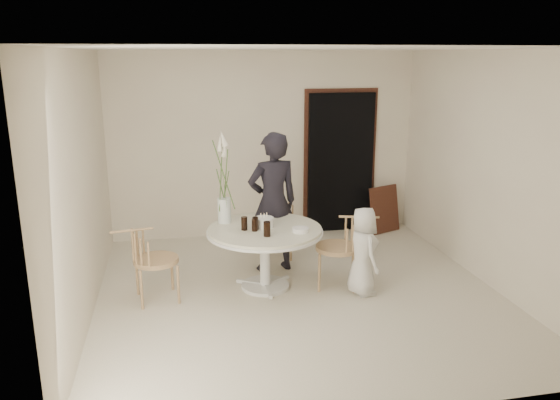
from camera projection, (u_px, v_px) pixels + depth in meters
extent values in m
plane|color=silver|center=(299.00, 293.00, 6.23)|extent=(4.50, 4.50, 0.00)
plane|color=white|center=(302.00, 49.00, 5.53)|extent=(4.50, 4.50, 0.00)
plane|color=#F3EACC|center=(265.00, 145.00, 8.01)|extent=(4.50, 0.00, 4.50)
plane|color=#F3EACC|center=(376.00, 249.00, 3.75)|extent=(4.50, 0.00, 4.50)
plane|color=#F3EACC|center=(82.00, 188.00, 5.45)|extent=(0.00, 4.50, 4.50)
plane|color=#F3EACC|center=(489.00, 170.00, 6.31)|extent=(0.00, 4.50, 4.50)
cube|color=black|center=(340.00, 163.00, 8.25)|extent=(1.00, 0.10, 2.10)
cube|color=#502F1B|center=(340.00, 159.00, 8.27)|extent=(1.12, 0.03, 2.22)
cylinder|color=silver|center=(265.00, 286.00, 6.40)|extent=(0.56, 0.56, 0.04)
cylinder|color=silver|center=(265.00, 260.00, 6.31)|extent=(0.12, 0.12, 0.65)
cylinder|color=silver|center=(265.00, 232.00, 6.22)|extent=(1.33, 1.33, 0.03)
cylinder|color=beige|center=(265.00, 230.00, 6.22)|extent=(1.30, 1.30, 0.04)
cube|color=#502F1B|center=(384.00, 209.00, 8.33)|extent=(0.55, 0.35, 0.71)
cylinder|color=tan|center=(264.00, 246.00, 7.18)|extent=(0.03, 0.03, 0.40)
cylinder|color=tan|center=(291.00, 246.00, 7.17)|extent=(0.03, 0.03, 0.40)
cylinder|color=tan|center=(265.00, 237.00, 7.53)|extent=(0.03, 0.03, 0.40)
cylinder|color=tan|center=(291.00, 237.00, 7.52)|extent=(0.03, 0.03, 0.40)
cylinder|color=tan|center=(278.00, 226.00, 7.29)|extent=(0.45, 0.45, 0.04)
cylinder|color=tan|center=(320.00, 261.00, 6.61)|extent=(0.03, 0.03, 0.45)
cylinder|color=tan|center=(319.00, 273.00, 6.22)|extent=(0.03, 0.03, 0.45)
cylinder|color=tan|center=(353.00, 262.00, 6.57)|extent=(0.03, 0.03, 0.45)
cylinder|color=tan|center=(354.00, 275.00, 6.19)|extent=(0.03, 0.03, 0.45)
cylinder|color=tan|center=(337.00, 248.00, 6.33)|extent=(0.50, 0.50, 0.05)
cylinder|color=tan|center=(178.00, 285.00, 5.93)|extent=(0.03, 0.03, 0.44)
cylinder|color=tan|center=(172.00, 272.00, 6.28)|extent=(0.03, 0.03, 0.44)
cylinder|color=tan|center=(142.00, 290.00, 5.79)|extent=(0.03, 0.03, 0.44)
cylinder|color=tan|center=(137.00, 277.00, 6.15)|extent=(0.03, 0.03, 0.44)
cylinder|color=tan|center=(156.00, 260.00, 5.97)|extent=(0.49, 0.49, 0.05)
imported|color=black|center=(273.00, 203.00, 6.72)|extent=(0.70, 0.53, 1.75)
imported|color=silver|center=(363.00, 251.00, 6.12)|extent=(0.39, 0.54, 1.01)
cylinder|color=silver|center=(264.00, 222.00, 6.25)|extent=(0.22, 0.22, 0.11)
cylinder|color=beige|center=(264.00, 216.00, 6.23)|extent=(0.01, 0.01, 0.05)
cylinder|color=beige|center=(267.00, 215.00, 6.26)|extent=(0.01, 0.01, 0.05)
cylinder|color=beige|center=(261.00, 215.00, 6.24)|extent=(0.01, 0.01, 0.05)
cylinder|color=black|center=(255.00, 223.00, 6.14)|extent=(0.08, 0.08, 0.15)
cylinder|color=black|center=(267.00, 229.00, 5.91)|extent=(0.08, 0.08, 0.16)
cylinder|color=black|center=(244.00, 223.00, 6.12)|extent=(0.08, 0.08, 0.15)
cylinder|color=black|center=(255.00, 225.00, 6.09)|extent=(0.07, 0.07, 0.14)
cylinder|color=white|center=(301.00, 230.00, 6.07)|extent=(0.19, 0.19, 0.05)
cylinder|color=white|center=(224.00, 210.00, 6.38)|extent=(0.16, 0.16, 0.29)
cylinder|color=#476B2E|center=(226.00, 180.00, 6.31)|extent=(0.01, 0.01, 0.73)
cone|color=white|center=(225.00, 148.00, 6.21)|extent=(0.07, 0.07, 0.19)
cylinder|color=#476B2E|center=(221.00, 177.00, 6.29)|extent=(0.01, 0.01, 0.79)
cone|color=white|center=(220.00, 143.00, 6.18)|extent=(0.07, 0.07, 0.19)
cylinder|color=#476B2E|center=(224.00, 175.00, 6.24)|extent=(0.01, 0.01, 0.85)
cone|color=white|center=(223.00, 138.00, 6.13)|extent=(0.07, 0.07, 0.19)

